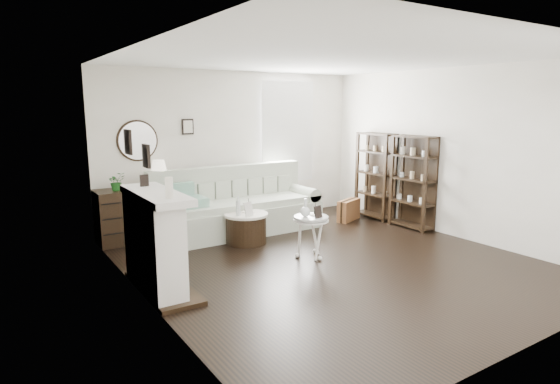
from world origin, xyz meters
TOP-DOWN VIEW (x-y plane):
  - room at (0.73, 2.70)m, footprint 5.50×5.50m
  - fireplace at (-2.32, 0.30)m, footprint 0.50×1.40m
  - shelf_unit_far at (2.33, 1.55)m, footprint 0.30×0.80m
  - shelf_unit_near at (2.33, 0.65)m, footprint 0.30×0.80m
  - sofa at (-0.35, 2.09)m, footprint 2.81×0.97m
  - quilt at (-1.27, 1.95)m, footprint 0.57×0.47m
  - suitcase at (1.76, 1.64)m, footprint 0.61×0.39m
  - dresser at (-1.88, 2.47)m, footprint 1.25×0.54m
  - table_lamp at (-1.51, 2.47)m, footprint 0.30×0.30m
  - potted_plant at (-2.19, 2.42)m, footprint 0.30×0.27m
  - drum_table at (-0.54, 1.40)m, footprint 0.68×0.68m
  - pedestal_table at (-0.11, 0.30)m, footprint 0.49×0.49m
  - eiffel_drum at (-0.46, 1.45)m, footprint 0.14×0.14m
  - bottle_drum at (-0.71, 1.32)m, footprint 0.07×0.07m
  - card_frame_drum at (-0.58, 1.23)m, footprint 0.17×0.10m
  - eiffel_ped at (-0.01, 0.33)m, footprint 0.10×0.10m
  - flask_ped at (-0.19, 0.32)m, footprint 0.14×0.14m
  - card_frame_ped at (-0.09, 0.17)m, footprint 0.13×0.07m

SIDE VIEW (x-z plane):
  - suitcase at x=1.76m, z-range 0.00..0.39m
  - drum_table at x=-0.54m, z-range 0.00..0.48m
  - sofa at x=-0.35m, z-range -0.18..0.91m
  - dresser at x=-1.88m, z-range 0.00..0.83m
  - fireplace at x=-2.32m, z-range -0.38..1.46m
  - pedestal_table at x=-0.11m, z-range 0.25..0.84m
  - eiffel_drum at x=-0.46m, z-range 0.47..0.67m
  - card_frame_drum at x=-0.58m, z-range 0.47..0.68m
  - bottle_drum at x=-0.71m, z-range 0.47..0.77m
  - quilt at x=-1.27m, z-range 0.56..0.70m
  - eiffel_ped at x=-0.01m, z-range 0.59..0.75m
  - card_frame_ped at x=-0.09m, z-range 0.59..0.76m
  - flask_ped at x=-0.19m, z-range 0.59..0.85m
  - shelf_unit_far at x=2.33m, z-range 0.00..1.60m
  - shelf_unit_near at x=2.33m, z-range 0.00..1.60m
  - potted_plant at x=-2.19m, z-range 0.83..1.11m
  - table_lamp at x=-1.51m, z-range 0.83..1.25m
  - room at x=0.73m, z-range -1.15..4.35m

